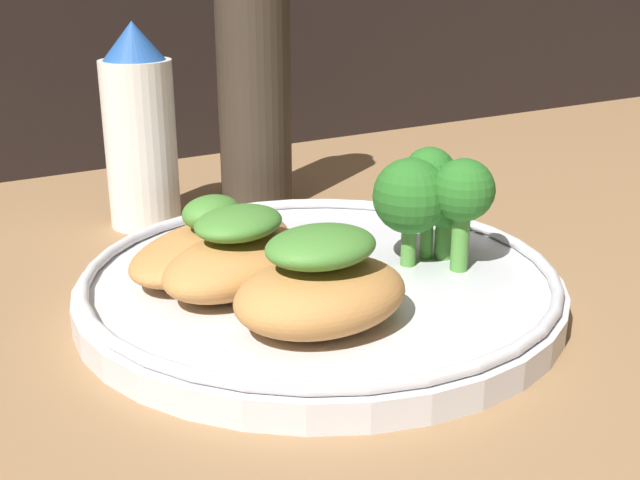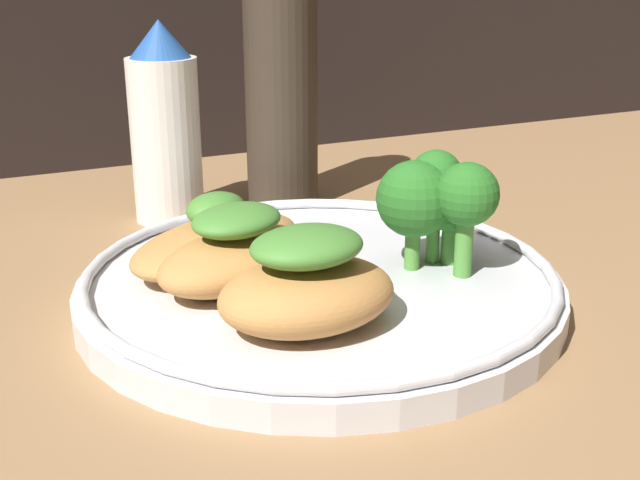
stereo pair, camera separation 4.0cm
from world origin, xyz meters
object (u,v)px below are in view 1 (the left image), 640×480
broccoli_bunch (433,194)px  pepper_grinder (254,77)px  plate (320,284)px  sauce_bottle (140,131)px

broccoli_bunch → pepper_grinder: (-0.98, 18.34, 3.79)cm
plate → broccoli_bunch: size_ratio=4.03×
pepper_grinder → broccoli_bunch: bearing=-86.9°
plate → pepper_grinder: pepper_grinder is taller
broccoli_bunch → pepper_grinder: pepper_grinder is taller
broccoli_bunch → sauce_bottle: sauce_bottle is taller
plate → broccoli_bunch: (6.00, -1.46, 4.27)cm
sauce_bottle → broccoli_bunch: bearing=-63.2°
plate → sauce_bottle: 18.00cm
sauce_bottle → pepper_grinder: (8.30, 0.00, 2.77)cm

